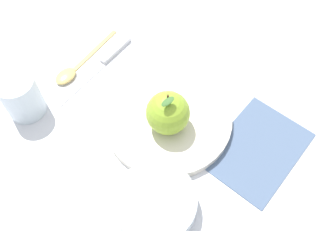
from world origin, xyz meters
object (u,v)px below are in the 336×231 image
(linen_napkin, at_px, (258,149))
(spoon, at_px, (73,69))
(side_bowl, at_px, (155,203))
(dinner_plate, at_px, (168,118))
(apple, at_px, (168,113))
(knife, at_px, (101,63))
(cup, at_px, (21,96))

(linen_napkin, bearing_deg, spoon, -115.78)
(side_bowl, distance_m, linen_napkin, 0.21)
(dinner_plate, xyz_separation_m, apple, (0.02, 0.00, 0.05))
(knife, relative_size, linen_napkin, 1.02)
(cup, bearing_deg, knife, 132.89)
(cup, distance_m, knife, 0.18)
(linen_napkin, bearing_deg, side_bowl, -58.07)
(dinner_plate, xyz_separation_m, cup, (-0.02, -0.27, 0.04))
(apple, height_order, side_bowl, apple)
(knife, relative_size, spoon, 1.13)
(side_bowl, relative_size, knife, 0.69)
(apple, distance_m, cup, 0.27)
(apple, bearing_deg, spoon, -124.54)
(dinner_plate, bearing_deg, side_bowl, -5.54)
(side_bowl, bearing_deg, linen_napkin, 121.93)
(dinner_plate, distance_m, knife, 0.20)
(side_bowl, bearing_deg, spoon, -147.41)
(cup, xyz_separation_m, knife, (-0.12, 0.13, -0.04))
(apple, distance_m, linen_napkin, 0.17)
(side_bowl, xyz_separation_m, spoon, (-0.29, -0.18, -0.02))
(side_bowl, height_order, cup, cup)
(apple, distance_m, spoon, 0.25)
(spoon, xyz_separation_m, linen_napkin, (0.17, 0.36, -0.00))
(spoon, relative_size, linen_napkin, 0.90)
(spoon, bearing_deg, dinner_plate, 59.11)
(dinner_plate, bearing_deg, apple, 0.67)
(spoon, distance_m, linen_napkin, 0.40)
(dinner_plate, bearing_deg, linen_napkin, 71.13)
(side_bowl, bearing_deg, dinner_plate, 174.46)
(knife, bearing_deg, linen_napkin, 57.60)
(side_bowl, bearing_deg, cup, -126.51)
(spoon, bearing_deg, knife, 108.86)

